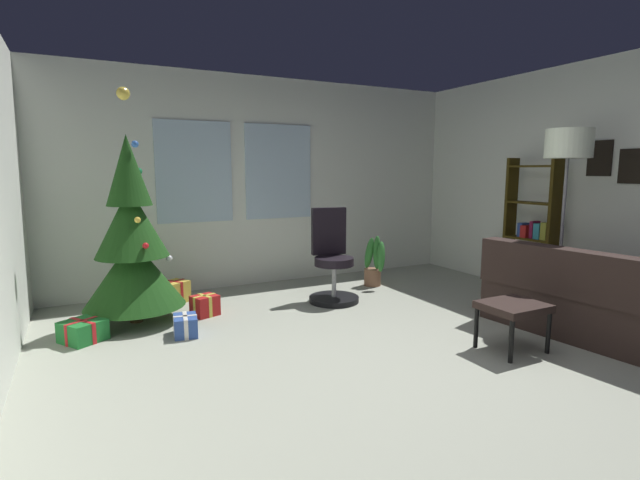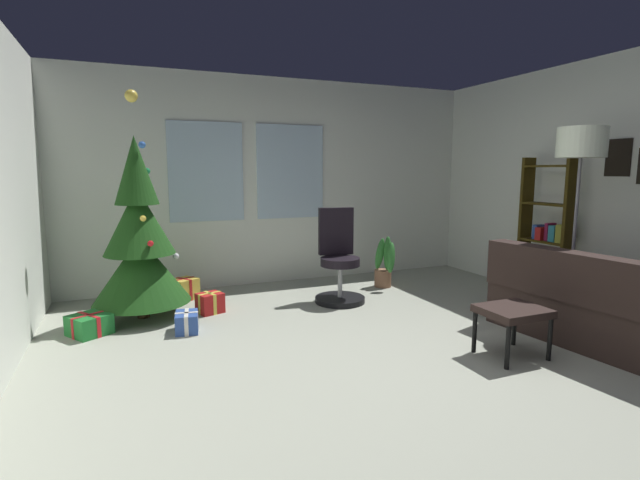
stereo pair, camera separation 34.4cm
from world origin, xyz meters
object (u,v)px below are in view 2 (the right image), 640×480
object	(u,v)px
gift_box_green	(89,325)
bookshelf	(546,237)
couch	(618,310)
gift_box_gold	(184,289)
potted_plant	(385,265)
footstool	(513,314)
holiday_tree	(140,244)
gift_box_blue	(187,322)
gift_box_red	(210,303)
office_chair	(339,265)
floor_lamp	(581,153)

from	to	relation	value
gift_box_green	bookshelf	distance (m)	4.83
couch	gift_box_gold	world-z (taller)	couch
potted_plant	couch	bearing A→B (deg)	-71.08
footstool	holiday_tree	bearing A→B (deg)	140.49
gift_box_gold	holiday_tree	bearing A→B (deg)	-130.94
gift_box_green	gift_box_blue	bearing A→B (deg)	-17.09
gift_box_red	gift_box_green	distance (m)	1.15
gift_box_gold	gift_box_blue	size ratio (longest dim) A/B	1.15
gift_box_gold	office_chair	world-z (taller)	office_chair
gift_box_gold	gift_box_blue	world-z (taller)	gift_box_gold
couch	gift_box_green	world-z (taller)	couch
gift_box_red	gift_box_blue	size ratio (longest dim) A/B	0.96
office_chair	bookshelf	size ratio (longest dim) A/B	0.65
gift_box_red	floor_lamp	distance (m)	3.90
footstool	gift_box_red	world-z (taller)	footstool
floor_lamp	gift_box_green	bearing A→B (deg)	162.13
gift_box_green	office_chair	distance (m)	2.57
bookshelf	floor_lamp	distance (m)	1.23
holiday_tree	gift_box_gold	xyz separation A→B (m)	(0.46, 0.53, -0.63)
bookshelf	gift_box_green	bearing A→B (deg)	171.73
potted_plant	floor_lamp	bearing A→B (deg)	-63.10
gift_box_blue	office_chair	world-z (taller)	office_chair
potted_plant	gift_box_blue	bearing A→B (deg)	-163.28
gift_box_red	couch	bearing A→B (deg)	-35.70
bookshelf	potted_plant	size ratio (longest dim) A/B	2.49
gift_box_blue	gift_box_red	bearing A→B (deg)	59.40
holiday_tree	gift_box_blue	xyz separation A→B (m)	(0.35, -0.60, -0.66)
office_chair	bookshelf	distance (m)	2.37
holiday_tree	gift_box_gold	size ratio (longest dim) A/B	6.31
gift_box_green	floor_lamp	xyz separation A→B (m)	(4.31, -1.39, 1.54)
footstool	gift_box_red	xyz separation A→B (m)	(-2.02, 2.09, -0.24)
holiday_tree	gift_box_blue	size ratio (longest dim) A/B	7.23
gift_box_blue	floor_lamp	size ratio (longest dim) A/B	0.16
footstool	gift_box_blue	size ratio (longest dim) A/B	1.57
gift_box_red	floor_lamp	world-z (taller)	floor_lamp
bookshelf	office_chair	bearing A→B (deg)	159.07
gift_box_blue	potted_plant	bearing A→B (deg)	16.72
holiday_tree	potted_plant	bearing A→B (deg)	3.07
footstool	potted_plant	distance (m)	2.36
couch	holiday_tree	bearing A→B (deg)	148.13
gift_box_blue	bookshelf	size ratio (longest dim) A/B	0.19
footstool	gift_box_gold	distance (m)	3.51
office_chair	potted_plant	size ratio (longest dim) A/B	1.62
gift_box_green	floor_lamp	size ratio (longest dim) A/B	0.23
couch	gift_box_blue	world-z (taller)	couch
footstool	gift_box_red	size ratio (longest dim) A/B	1.63
holiday_tree	bookshelf	bearing A→B (deg)	-13.71
gift_box_gold	floor_lamp	bearing A→B (deg)	-33.98
holiday_tree	office_chair	bearing A→B (deg)	-5.56
gift_box_gold	bookshelf	xyz separation A→B (m)	(3.80, -1.57, 0.60)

